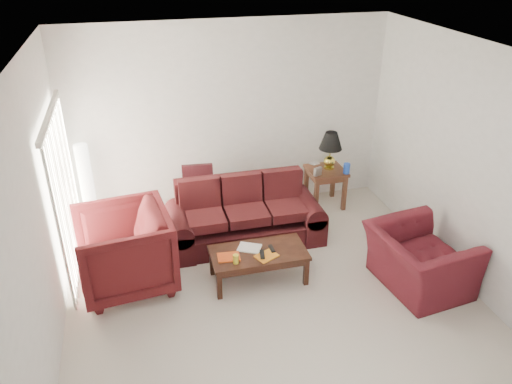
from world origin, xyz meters
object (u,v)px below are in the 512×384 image
(coffee_table, at_px, (258,265))
(sofa, at_px, (245,214))
(floor_lamp, at_px, (87,189))
(armchair_left, at_px, (124,250))
(end_table, at_px, (325,187))
(armchair_right, at_px, (419,260))

(coffee_table, bearing_deg, sofa, 102.47)
(floor_lamp, bearing_deg, armchair_left, -72.47)
(sofa, distance_m, end_table, 1.72)
(armchair_left, height_order, armchair_right, armchair_left)
(end_table, xyz_separation_m, armchair_right, (0.36, -2.32, 0.06))
(end_table, relative_size, armchair_left, 0.56)
(sofa, height_order, floor_lamp, floor_lamp)
(sofa, relative_size, armchair_left, 1.93)
(armchair_right, bearing_deg, coffee_table, 64.67)
(armchair_left, bearing_deg, end_table, 106.33)
(end_table, distance_m, coffee_table, 2.33)
(end_table, height_order, floor_lamp, floor_lamp)
(end_table, bearing_deg, coffee_table, -132.98)
(armchair_left, height_order, coffee_table, armchair_left)
(coffee_table, bearing_deg, floor_lamp, 154.86)
(floor_lamp, height_order, armchair_right, floor_lamp)
(end_table, xyz_separation_m, floor_lamp, (-3.72, 0.12, 0.39))
(floor_lamp, distance_m, armchair_right, 4.76)
(sofa, xyz_separation_m, armchair_right, (1.89, -1.57, -0.07))
(armchair_left, relative_size, coffee_table, 0.93)
(coffee_table, bearing_deg, armchair_left, -175.50)
(end_table, bearing_deg, armchair_right, -81.29)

